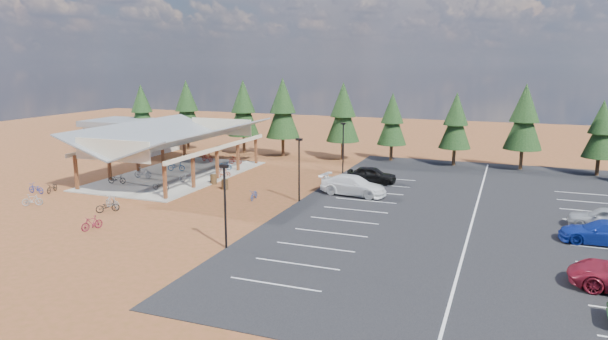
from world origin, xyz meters
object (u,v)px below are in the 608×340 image
Objects in this scene: bike_pavilion at (175,137)px; bike_12 at (108,206)px; bike_14 at (254,195)px; car_3 at (353,185)px; bike_1 at (143,173)px; bike_9 at (32,200)px; bike_4 at (161,185)px; bike_5 at (187,177)px; bike_11 at (92,223)px; bike_13 at (112,202)px; car_8 at (605,218)px; bike_3 at (207,157)px; bike_8 at (52,187)px; outbuilding at (132,135)px; bike_2 at (176,166)px; bike_0 at (117,179)px; bike_10 at (36,188)px; trash_bin_1 at (214,179)px; bike_7 at (235,160)px; trash_bin_0 at (225,184)px; lamp_post_0 at (225,200)px; lamp_post_2 at (343,144)px; bike_6 at (224,165)px; lamp_post_1 at (299,165)px; car_7 at (604,232)px; car_4 at (372,175)px.

bike_12 is (2.76, -13.11, -3.38)m from bike_pavilion.
bike_14 is 8.38m from car_3.
bike_1 is 1.13× the size of bike_9.
bike_4 is 3.35m from bike_5.
bike_11 is at bearing -174.87° from bike_4.
car_8 is at bearing 118.11° from bike_13.
bike_8 is (-5.09, -17.13, -0.20)m from bike_3.
outbuilding reaches higher than bike_2.
bike_2 is at bearing -26.59° from bike_0.
bike_11 is at bearing -56.11° from outbuilding.
bike_10 is 44.29m from car_8.
trash_bin_1 is 15.06m from bike_11.
bike_7 is 18.00m from car_3.
bike_14 is (6.04, -3.82, -0.03)m from trash_bin_1.
car_8 is at bearing -2.63° from trash_bin_0.
lamp_post_0 is at bearing -37.00° from bike_8.
bike_13 is at bearing -105.92° from trash_bin_1.
bike_3 is at bearing -43.07° from bike_9.
bike_2 is 13.56m from bike_10.
lamp_post_2 is at bearing 29.51° from car_3.
bike_2 is 4.84m from bike_6.
car_3 is at bearing 22.48° from bike_14.
car_3 reaches higher than car_8.
bike_pavilion is 4.58m from bike_1.
bike_13 is at bearing -54.70° from outbuilding.
bike_14 is (8.25, -9.70, -0.13)m from bike_6.
bike_12 is (3.72, -20.47, -0.19)m from bike_3.
car_3 reaches higher than bike_5.
lamp_post_1 reaches higher than bike_3.
bike_10 is (-9.99, -7.89, -0.16)m from bike_5.
car_8 is (21.88, -11.76, -2.16)m from lamp_post_2.
bike_6 reaches higher than bike_14.
bike_5 is (3.93, -10.05, -0.04)m from bike_3.
lamp_post_2 is 2.91× the size of bike_2.
lamp_post_0 reaches higher than bike_6.
lamp_post_1 is 3.45× the size of bike_7.
lamp_post_2 reaches higher than bike_5.
lamp_post_2 is 3.45× the size of bike_7.
trash_bin_1 is at bearing -134.95° from bike_2.
outbuilding is 2.17× the size of car_7.
bike_6 is (-11.88, -3.10, -2.42)m from lamp_post_2.
trash_bin_1 is 2.47m from bike_5.
bike_8 is at bearing 116.10° from car_4.
outbuilding is 22.31m from bike_8.
bike_14 is (-3.63, -12.81, -2.56)m from lamp_post_2.
bike_12 is at bearing 173.89° from bike_7.
trash_bin_1 is (5.33, -1.98, -3.37)m from bike_pavilion.
bike_6 is at bearing -11.33° from bike_4.
outbuilding is 18.60m from bike_6.
bike_3 is 20.80m from bike_12.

